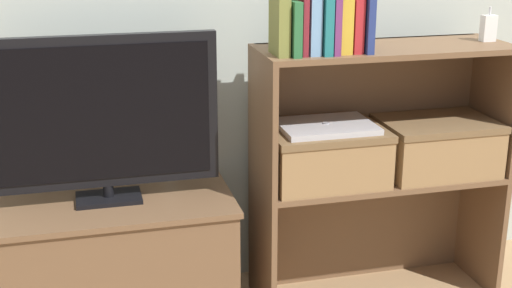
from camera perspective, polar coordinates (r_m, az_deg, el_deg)
tv_stand at (r=2.59m, az=-11.35°, el=-9.16°), size 0.84×0.45×0.47m
tv at (r=2.40m, az=-12.13°, el=2.25°), size 0.76×0.14×0.57m
bookshelf_lower_tier at (r=2.77m, az=9.06°, el=-5.44°), size 0.90×0.33×0.49m
bookshelf_upper_tier at (r=2.62m, az=9.58°, el=4.24°), size 0.90×0.33×0.47m
book_olive at (r=2.31m, az=1.90°, el=10.11°), size 0.04×0.13×0.24m
book_forest at (r=2.33m, az=2.84°, el=9.31°), size 0.03×0.16×0.18m
book_maroon at (r=2.33m, az=3.58°, el=10.20°), size 0.02×0.13×0.25m
book_skyblue at (r=2.34m, az=4.40°, el=9.96°), size 0.04×0.13×0.23m
book_teal at (r=2.36m, az=5.31°, el=10.23°), size 0.03×0.16×0.25m
book_plum at (r=2.37m, az=5.99°, el=9.77°), size 0.02×0.15×0.21m
book_mustard at (r=2.38m, az=6.83°, el=9.45°), size 0.04×0.12×0.18m
book_crimson at (r=2.40m, az=7.78°, el=9.64°), size 0.03×0.12×0.19m
book_navy at (r=2.41m, az=8.57°, el=10.11°), size 0.02×0.16×0.23m
baby_monitor at (r=2.71m, az=18.09°, el=8.81°), size 0.05×0.04×0.12m
storage_basket_left at (r=2.53m, az=5.56°, el=-0.70°), size 0.41×0.30×0.20m
storage_basket_right at (r=2.70m, az=14.24°, el=0.05°), size 0.41×0.30×0.20m
laptop at (r=2.50m, az=5.63°, el=1.44°), size 0.33×0.24×0.02m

